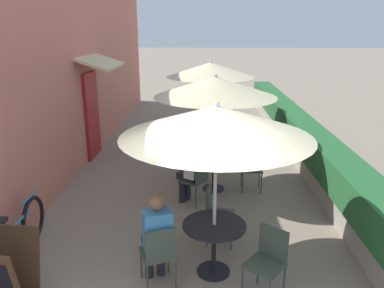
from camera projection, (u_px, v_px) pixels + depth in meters
name	position (u px, v px, depth m)	size (l,w,h in m)	color
cafe_facade_wall	(89.00, 70.00, 9.46)	(0.98, 13.53, 4.20)	#C66B5B
planter_hedge	(294.00, 131.00, 9.80)	(0.60, 12.53, 1.01)	gray
patio_table_near	(214.00, 237.00, 4.84)	(0.82, 0.82, 0.71)	black
patio_umbrella_near	(216.00, 121.00, 4.38)	(2.31, 2.31, 2.31)	#B7B7BC
cafe_chair_near_left	(216.00, 211.00, 5.56)	(0.46, 0.46, 0.87)	#384238
cafe_chair_near_right	(159.00, 252.00, 4.54)	(0.52, 0.52, 0.87)	#384238
seated_patron_near_right	(157.00, 235.00, 4.59)	(0.44, 0.49, 1.25)	#23232D
cafe_chair_near_back	(268.00, 257.00, 4.43)	(0.56, 0.56, 0.87)	#384238
patio_table_mid	(214.00, 164.00, 7.41)	(0.82, 0.82, 0.71)	black
patio_umbrella_mid	(215.00, 87.00, 6.95)	(2.31, 2.31, 2.31)	#B7B7BC
cafe_chair_mid_left	(196.00, 178.00, 6.78)	(0.55, 0.55, 0.87)	#384238
seated_patron_mid_left	(191.00, 168.00, 6.79)	(0.51, 0.48, 1.25)	#23232D
cafe_chair_mid_right	(252.00, 164.00, 7.44)	(0.41, 0.41, 0.87)	#384238
cafe_chair_mid_back	(193.00, 154.00, 8.03)	(0.54, 0.54, 0.87)	#384238
coffee_cup_mid	(209.00, 155.00, 7.27)	(0.07, 0.07, 0.09)	white
patio_table_far	(210.00, 127.00, 10.23)	(0.82, 0.82, 0.71)	black
patio_umbrella_far	(210.00, 70.00, 9.77)	(2.31, 2.31, 2.31)	#B7B7BC
cafe_chair_far_left	(213.00, 121.00, 10.94)	(0.49, 0.49, 0.87)	#384238
cafe_chair_far_right	(184.00, 130.00, 9.99)	(0.49, 0.49, 0.87)	#384238
cafe_chair_far_back	(232.00, 132.00, 9.77)	(0.57, 0.57, 0.87)	#384238
bicycle_leaning	(16.00, 238.00, 5.12)	(0.10, 1.81, 0.80)	black
menu_board	(6.00, 278.00, 4.12)	(0.62, 0.67, 0.97)	#422819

